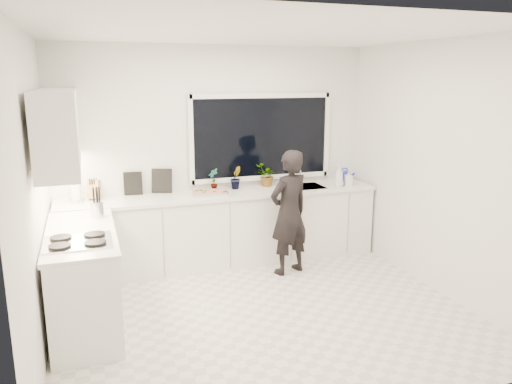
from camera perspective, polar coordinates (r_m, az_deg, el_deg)
name	(u,v)px	position (r m, az deg, el deg)	size (l,w,h in m)	color
floor	(263,313)	(5.17, 0.77, -13.65)	(4.00, 3.50, 0.02)	beige
wall_back	(216,154)	(6.38, -4.57, 4.30)	(4.00, 0.02, 2.70)	white
wall_left	(32,197)	(4.47, -24.19, -0.53)	(0.02, 3.50, 2.70)	white
wall_right	(439,169)	(5.71, 20.16, 2.53)	(0.02, 3.50, 2.70)	white
ceiling	(264,31)	(4.64, 0.87, 17.96)	(4.00, 3.50, 0.02)	white
window	(262,137)	(6.49, 0.64, 6.27)	(1.80, 0.02, 1.00)	black
base_cabinets_back	(224,230)	(6.29, -3.71, -4.33)	(3.92, 0.58, 0.88)	white
base_cabinets_left	(84,280)	(5.05, -19.03, -9.45)	(0.58, 1.60, 0.88)	white
countertop_back	(223,194)	(6.16, -3.75, -0.26)	(3.94, 0.62, 0.04)	silver
countertop_left	(81,233)	(4.90, -19.42, -4.46)	(0.62, 1.60, 0.04)	silver
upper_cabinets	(59,127)	(5.07, -21.59, 6.91)	(0.34, 2.10, 0.70)	white
sink	(301,190)	(6.52, 5.16, 0.19)	(0.58, 0.42, 0.14)	silver
faucet	(295,176)	(6.67, 4.49, 1.89)	(0.03, 0.03, 0.22)	silver
stovetop	(78,241)	(4.56, -19.70, -5.32)	(0.56, 0.48, 0.03)	black
person	(289,213)	(5.91, 3.80, -2.36)	(0.55, 0.36, 1.49)	black
pizza_tray	(211,193)	(6.09, -5.22, -0.10)	(0.42, 0.31, 0.03)	silver
pizza	(211,192)	(6.09, -5.22, 0.06)	(0.39, 0.28, 0.01)	red
watering_can	(344,176)	(6.96, 10.06, 1.81)	(0.14, 0.14, 0.13)	#1525C5
paper_towel_roll	(76,191)	(6.03, -19.91, 0.15)	(0.11, 0.11, 0.26)	white
knife_block	(94,190)	(6.07, -18.03, 0.19)	(0.13, 0.10, 0.22)	#8B6140
utensil_crock	(97,209)	(5.31, -17.70, -1.90)	(0.13, 0.13, 0.16)	silver
picture_frame_large	(133,183)	(6.19, -13.88, 0.96)	(0.22, 0.02, 0.28)	black
picture_frame_small	(162,181)	(6.22, -10.70, 1.28)	(0.25, 0.02, 0.30)	black
herb_plants	(252,176)	(6.41, -0.41, 1.79)	(0.94, 0.32, 0.29)	#26662D
soap_bottles	(342,176)	(6.58, 9.84, 1.76)	(0.28, 0.16, 0.29)	#D8BF66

